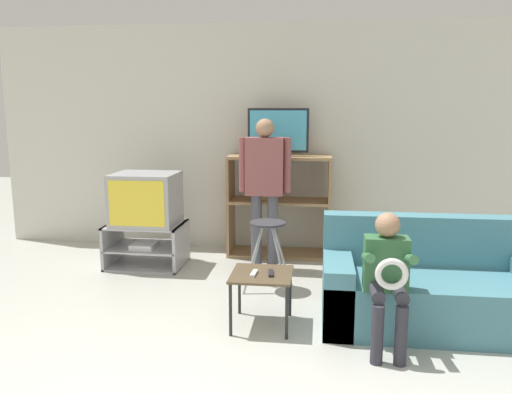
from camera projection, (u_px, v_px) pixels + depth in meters
The scene contains 12 objects.
wall_back at pixel (265, 139), 5.78m from camera, with size 6.40×0.06×2.60m.
tv_stand at pixel (147, 245), 5.28m from camera, with size 0.79×0.57×0.45m.
television_main at pixel (146, 199), 5.18m from camera, with size 0.65×0.56×0.54m.
media_shelf at pixel (279, 205), 5.60m from camera, with size 1.14×0.44×1.13m.
television_flat at pixel (278, 133), 5.44m from camera, with size 0.67×0.20×0.52m.
folding_stool at pixel (268, 236), 4.54m from camera, with size 0.42×0.36×0.64m.
snack_table at pixel (262, 280), 3.77m from camera, with size 0.46×0.46×0.42m.
remote_control_black at pixel (271, 273), 3.73m from camera, with size 0.04×0.14×0.02m, color #232328.
remote_control_white at pixel (254, 273), 3.73m from camera, with size 0.04×0.14×0.02m, color silver.
couch at pixel (431, 289), 3.83m from camera, with size 1.65×0.80×0.80m.
person_standing_adult at pixel (265, 179), 5.07m from camera, with size 0.53×0.20×1.55m.
person_seated_child at pixel (387, 271), 3.37m from camera, with size 0.33×0.43×0.95m.
Camera 1 is at (0.63, -2.21, 1.64)m, focal length 35.00 mm.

